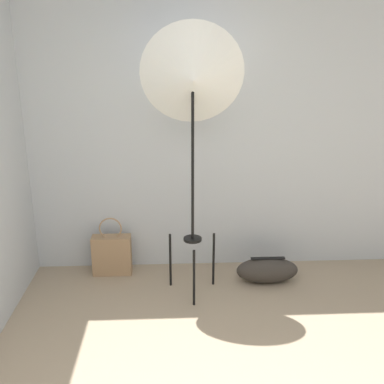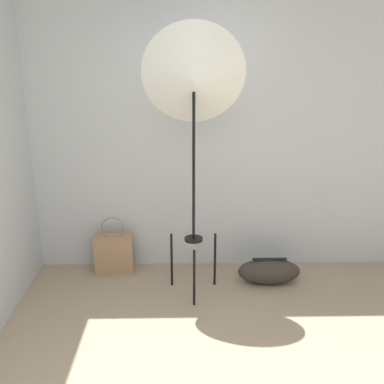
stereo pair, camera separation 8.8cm
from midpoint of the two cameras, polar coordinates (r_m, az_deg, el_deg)
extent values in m
cube|color=#B7BCC1|center=(3.79, -1.36, 8.89)|extent=(8.00, 0.05, 2.60)
cylinder|color=black|center=(3.46, -0.49, -10.87)|extent=(0.02, 0.02, 0.46)
cylinder|color=black|center=(3.73, -3.45, -8.64)|extent=(0.02, 0.02, 0.46)
cylinder|color=black|center=(3.74, 2.07, -8.53)|extent=(0.02, 0.02, 0.46)
cylinder|color=black|center=(3.54, -0.64, -6.00)|extent=(0.14, 0.14, 0.02)
cylinder|color=black|center=(3.34, -0.67, 3.73)|extent=(0.02, 0.02, 1.23)
cone|color=white|center=(3.24, -0.72, 14.38)|extent=(0.75, 0.35, 0.76)
cube|color=#9E7A56|center=(4.01, -10.76, -7.87)|extent=(0.33, 0.13, 0.35)
torus|color=#9E7A56|center=(3.90, -10.97, -4.57)|extent=(0.20, 0.01, 0.20)
ellipsoid|color=#332D28|center=(3.87, 8.87, -9.79)|extent=(0.52, 0.22, 0.22)
cube|color=black|center=(3.82, 8.95, -8.30)|extent=(0.29, 0.04, 0.01)
camera|label=1|loc=(0.04, -90.81, -0.26)|focal=42.00mm
camera|label=2|loc=(0.04, 89.19, 0.26)|focal=42.00mm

